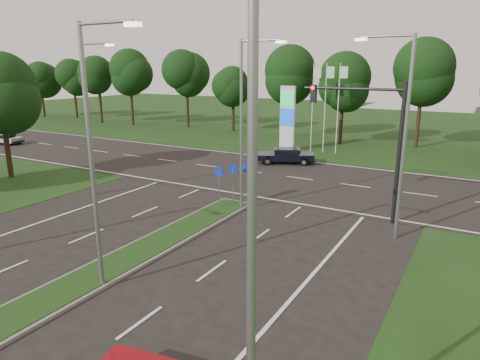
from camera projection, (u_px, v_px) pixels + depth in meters
The scene contains 14 objects.
verge_far at pixel (382, 127), 56.77m from camera, with size 160.00×50.00×0.02m, color #1A3411.
cross_road at pixel (287, 177), 30.79m from camera, with size 160.00×12.00×0.02m, color black.
median_kerb at pixel (39, 306), 14.02m from camera, with size 2.00×26.00×0.12m, color slate.
streetlight_median_near at pixel (94, 148), 13.93m from camera, with size 2.53×0.22×9.00m.
streetlight_median_far at pixel (245, 118), 22.31m from camera, with size 2.53×0.22×9.00m.
streetlight_left_far at pixel (90, 112), 25.12m from camera, with size 2.53×0.22×9.00m.
streetlight_right_far at pixel (401, 128), 18.55m from camera, with size 2.53×0.22×9.00m.
streetlight_right_near at pixel (241, 233), 6.82m from camera, with size 2.53×0.22×9.00m.
traffic_signal at pixel (373, 130), 21.11m from camera, with size 5.10×0.42×7.00m.
median_signs at pixel (232, 176), 23.99m from camera, with size 1.16×1.76×2.38m.
gas_pylon at pixel (290, 117), 39.39m from camera, with size 5.80×1.26×8.00m.
treeline_far at pixel (355, 76), 42.35m from camera, with size 6.00×6.00×9.90m.
navy_sedan at pixel (286, 155), 34.88m from camera, with size 4.89×3.56×1.24m.
far_car_a at pixel (4, 139), 43.66m from camera, with size 3.92×2.17×1.07m.
Camera 1 is at (11.97, -3.53, 7.63)m, focal length 32.00 mm.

